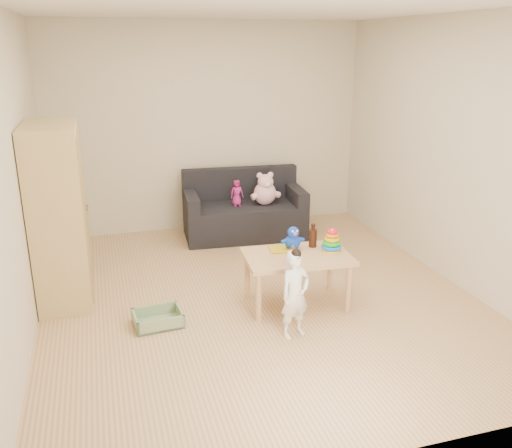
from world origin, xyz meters
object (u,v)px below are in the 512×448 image
object	(u,v)px
wardrobe	(58,214)
play_table	(297,280)
toddler	(295,296)
sofa	(244,220)

from	to	relation	value
wardrobe	play_table	bearing A→B (deg)	-21.07
wardrobe	toddler	distance (m)	2.30
toddler	play_table	bearing A→B (deg)	51.09
toddler	wardrobe	bearing A→B (deg)	127.59
play_table	toddler	size ratio (longest dim) A/B	1.30
sofa	play_table	size ratio (longest dim) A/B	1.55
play_table	wardrobe	bearing A→B (deg)	158.93
wardrobe	sofa	distance (m)	2.49
wardrobe	sofa	world-z (taller)	wardrobe
sofa	wardrobe	bearing A→B (deg)	-146.37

